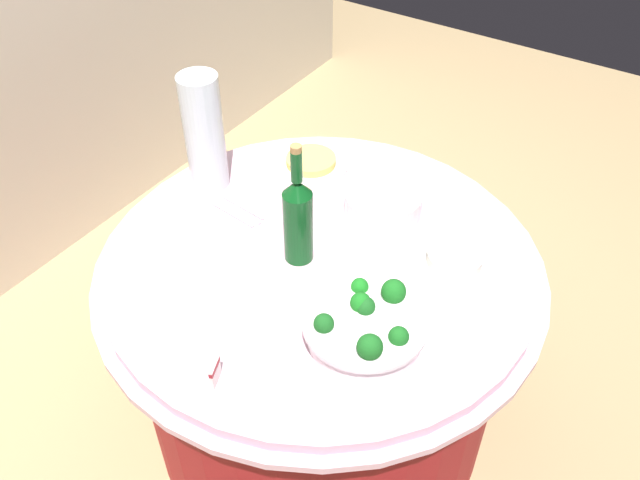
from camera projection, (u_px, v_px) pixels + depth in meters
The scene contains 10 objects.
ground_plane at pixel (320, 419), 2.21m from camera, with size 6.00×6.00×0.00m, color tan.
buffet_table at pixel (320, 346), 1.96m from camera, with size 1.16×1.16×0.74m.
broccoli_bowl at pixel (365, 326), 1.48m from camera, with size 0.28×0.28×0.11m.
plate_stack at pixel (383, 203), 1.82m from camera, with size 0.21×0.21×0.07m.
wine_bottle at pixel (298, 218), 1.62m from camera, with size 0.07×0.07×0.34m.
decorative_fruit_vase at pixel (205, 139), 1.84m from camera, with size 0.11×0.11×0.34m.
serving_tongs at pixel (240, 211), 1.84m from camera, with size 0.06×0.17×0.01m.
food_plate_rice at pixel (454, 261), 1.67m from camera, with size 0.22×0.22×0.04m.
food_plate_noodles at pixel (311, 163), 1.99m from camera, with size 0.22×0.22×0.03m.
label_placard_front at pixel (215, 371), 1.40m from camera, with size 0.05×0.03×0.05m.
Camera 1 is at (-1.05, -0.69, 1.91)m, focal length 37.69 mm.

